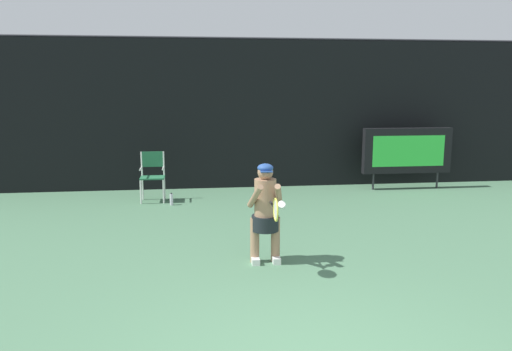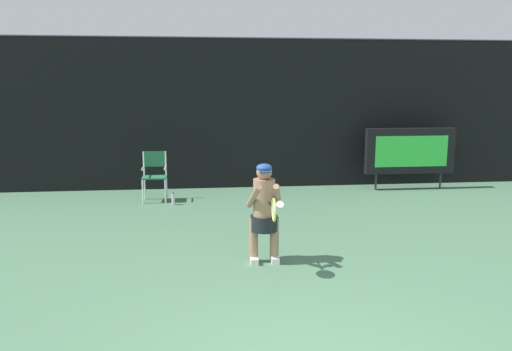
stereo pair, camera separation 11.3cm
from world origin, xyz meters
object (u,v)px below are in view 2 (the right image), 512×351
Objects in this scene: tennis_racket at (274,209)px; scoreboard at (410,151)px; water_bottle at (173,199)px; tennis_player at (264,210)px; umpire_chair at (155,173)px.

scoreboard is at bearing 64.31° from tennis_racket.
tennis_player is (1.49, -3.68, 0.65)m from water_bottle.
tennis_player is (-4.17, -4.71, -0.17)m from scoreboard.
umpire_chair is 1.79× the size of tennis_racket.
tennis_player is 0.58m from tennis_racket.
umpire_chair is 4.57m from tennis_player.
scoreboard is 2.04× the size of umpire_chair.
umpire_chair is at bearing 131.79° from water_bottle.
water_bottle is (0.41, -0.46, -0.50)m from umpire_chair.
scoreboard is at bearing 48.51° from tennis_player.
tennis_player reaches higher than water_bottle.
umpire_chair is 0.75× the size of tennis_player.
scoreboard reaches higher than tennis_player.
scoreboard reaches higher than tennis_racket.
tennis_racket reaches higher than water_bottle.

